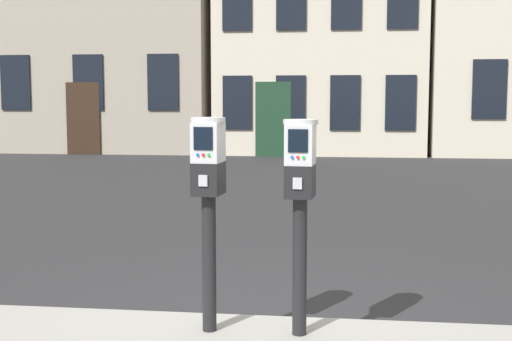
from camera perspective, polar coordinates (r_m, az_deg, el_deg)
name	(u,v)px	position (r m, az deg, el deg)	size (l,w,h in m)	color
parking_meter_near_kerb	(209,185)	(4.33, -3.98, -1.22)	(0.23, 0.26, 1.37)	black
parking_meter_twin_adjacent	(300,188)	(4.25, 3.70, -1.43)	(0.23, 0.26, 1.36)	black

